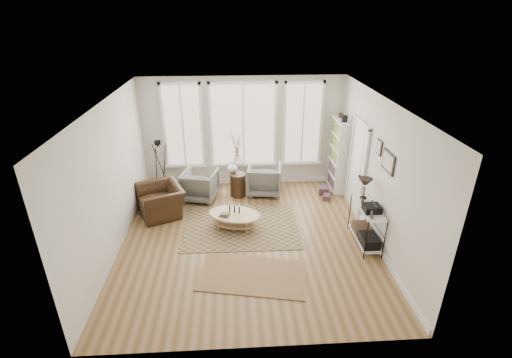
{
  "coord_description": "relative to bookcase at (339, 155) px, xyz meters",
  "views": [
    {
      "loc": [
        -0.24,
        -6.54,
        4.45
      ],
      "look_at": [
        0.2,
        0.6,
        1.1
      ],
      "focal_mm": 26.0,
      "sensor_mm": 36.0,
      "label": 1
    }
  ],
  "objects": [
    {
      "name": "low_shelf",
      "position": [
        -0.06,
        -2.52,
        -0.44
      ],
      "size": [
        0.38,
        1.08,
        1.3
      ],
      "color": "white",
      "rests_on": "ground"
    },
    {
      "name": "wall_art",
      "position": [
        0.14,
        -2.49,
        0.92
      ],
      "size": [
        0.04,
        0.88,
        0.44
      ],
      "color": "black",
      "rests_on": "ground"
    },
    {
      "name": "armchair_left",
      "position": [
        -3.56,
        -0.35,
        -0.58
      ],
      "size": [
        0.98,
        1.0,
        0.76
      ],
      "primitive_type": "imported",
      "rotation": [
        0.0,
        0.0,
        2.9
      ],
      "color": "slate",
      "rests_on": "ground"
    },
    {
      "name": "door",
      "position": [
        0.13,
        -1.08,
        0.17
      ],
      "size": [
        0.09,
        1.06,
        2.22
      ],
      "color": "silver",
      "rests_on": "ground"
    },
    {
      "name": "book_stack_near",
      "position": [
        -0.39,
        -0.28,
        -0.86
      ],
      "size": [
        0.3,
        0.35,
        0.2
      ],
      "primitive_type": "cube",
      "rotation": [
        0.0,
        0.0,
        -0.2
      ],
      "color": "brown",
      "rests_on": "ground"
    },
    {
      "name": "accent_chair",
      "position": [
        -4.42,
        -1.06,
        -0.61
      ],
      "size": [
        1.36,
        1.29,
        0.69
      ],
      "primitive_type": "imported",
      "rotation": [
        0.0,
        0.0,
        -1.14
      ],
      "color": "#352011",
      "rests_on": "ground"
    },
    {
      "name": "tripod_camera",
      "position": [
        -4.56,
        -0.03,
        -0.28
      ],
      "size": [
        0.51,
        0.51,
        1.46
      ],
      "color": "black",
      "rests_on": "ground"
    },
    {
      "name": "side_table",
      "position": [
        -2.62,
        -0.24,
        -0.15
      ],
      "size": [
        0.4,
        0.4,
        1.68
      ],
      "color": "#352011",
      "rests_on": "ground"
    },
    {
      "name": "room",
      "position": [
        -2.42,
        -2.2,
        0.47
      ],
      "size": [
        5.5,
        5.54,
        2.9
      ],
      "color": "olive",
      "rests_on": "ground"
    },
    {
      "name": "rug_runner",
      "position": [
        -2.41,
        -3.42,
        -0.94
      ],
      "size": [
        2.09,
        1.42,
        0.01
      ],
      "primitive_type": "cube",
      "rotation": [
        0.0,
        0.0,
        -0.2
      ],
      "color": "brown",
      "rests_on": "ground"
    },
    {
      "name": "coffee_table",
      "position": [
        -2.72,
        -1.79,
        -0.67
      ],
      "size": [
        1.3,
        1.04,
        0.52
      ],
      "color": "tan",
      "rests_on": "ground"
    },
    {
      "name": "book_stack_far",
      "position": [
        -0.39,
        -0.62,
        -0.88
      ],
      "size": [
        0.24,
        0.27,
        0.14
      ],
      "primitive_type": "cube",
      "rotation": [
        0.0,
        0.0,
        -0.35
      ],
      "color": "brown",
      "rests_on": "ground"
    },
    {
      "name": "bay_window",
      "position": [
        -2.44,
        0.49,
        0.65
      ],
      "size": [
        4.14,
        0.12,
        2.24
      ],
      "color": "tan",
      "rests_on": "ground"
    },
    {
      "name": "vase",
      "position": [
        -2.74,
        -0.09,
        -0.23
      ],
      "size": [
        0.29,
        0.29,
        0.25
      ],
      "primitive_type": "imported",
      "rotation": [
        0.0,
        0.0,
        0.23
      ],
      "color": "silver",
      "rests_on": "side_table"
    },
    {
      "name": "rug_main",
      "position": [
        -2.58,
        -1.74,
        -0.95
      ],
      "size": [
        2.55,
        1.92,
        0.01
      ],
      "primitive_type": "cube",
      "rotation": [
        0.0,
        0.0,
        -0.01
      ],
      "color": "brown",
      "rests_on": "ground"
    },
    {
      "name": "bookcase",
      "position": [
        0.0,
        0.0,
        0.0
      ],
      "size": [
        0.31,
        0.85,
        2.06
      ],
      "color": "white",
      "rests_on": "ground"
    },
    {
      "name": "armchair_right",
      "position": [
        -1.93,
        -0.13,
        -0.56
      ],
      "size": [
        0.94,
        0.97,
        0.79
      ],
      "primitive_type": "imported",
      "rotation": [
        0.0,
        0.0,
        3.01
      ],
      "color": "slate",
      "rests_on": "ground"
    }
  ]
}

